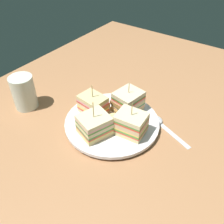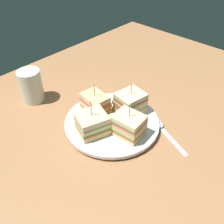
% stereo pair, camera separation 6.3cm
% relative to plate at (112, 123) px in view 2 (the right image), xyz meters
% --- Properties ---
extents(ground_plane, '(1.28, 0.90, 0.02)m').
position_rel_plate_xyz_m(ground_plane, '(0.00, 0.00, -0.02)').
color(ground_plane, '#A8734B').
extents(plate, '(0.25, 0.25, 0.02)m').
position_rel_plate_xyz_m(plate, '(0.00, 0.00, 0.00)').
color(plate, white).
rests_on(plate, ground_plane).
extents(sandwich_wedge_0, '(0.06, 0.08, 0.09)m').
position_rel_plate_xyz_m(sandwich_wedge_0, '(-0.01, -0.06, 0.03)').
color(sandwich_wedge_0, beige).
rests_on(sandwich_wedge_0, plate).
extents(sandwich_wedge_1, '(0.08, 0.07, 0.09)m').
position_rel_plate_xyz_m(sandwich_wedge_1, '(0.06, -0.01, 0.04)').
color(sandwich_wedge_1, beige).
rests_on(sandwich_wedge_1, plate).
extents(sandwich_wedge_2, '(0.06, 0.08, 0.09)m').
position_rel_plate_xyz_m(sandwich_wedge_2, '(0.00, 0.06, 0.03)').
color(sandwich_wedge_2, beige).
rests_on(sandwich_wedge_2, plate).
extents(sandwich_wedge_3, '(0.09, 0.08, 0.10)m').
position_rel_plate_xyz_m(sandwich_wedge_3, '(-0.06, 0.01, 0.03)').
color(sandwich_wedge_3, '#DFC27E').
rests_on(sandwich_wedge_3, plate).
extents(chip_pile, '(0.06, 0.07, 0.02)m').
position_rel_plate_xyz_m(chip_pile, '(-0.01, -0.01, 0.02)').
color(chip_pile, '#DBC861').
rests_on(chip_pile, plate).
extents(spoon, '(0.07, 0.14, 0.01)m').
position_rel_plate_xyz_m(spoon, '(0.08, -0.10, -0.01)').
color(spoon, silver).
rests_on(spoon, ground_plane).
extents(drinking_glass, '(0.07, 0.07, 0.10)m').
position_rel_plate_xyz_m(drinking_glass, '(-0.08, 0.25, 0.03)').
color(drinking_glass, silver).
rests_on(drinking_glass, ground_plane).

